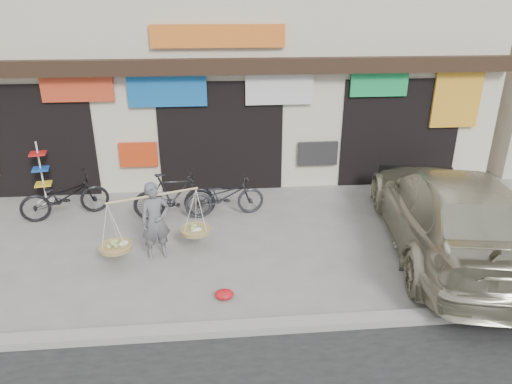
{
  "coord_description": "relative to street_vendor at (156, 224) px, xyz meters",
  "views": [
    {
      "loc": [
        -0.15,
        -7.29,
        4.35
      ],
      "look_at": [
        0.61,
        0.9,
        0.96
      ],
      "focal_mm": 32.0,
      "sensor_mm": 36.0,
      "label": 1
    }
  ],
  "objects": [
    {
      "name": "kerb",
      "position": [
        1.27,
        -2.24,
        -0.61
      ],
      "size": [
        70.0,
        0.25,
        0.12
      ],
      "primitive_type": "cube",
      "color": "gray",
      "rests_on": "ground"
    },
    {
      "name": "bike_0",
      "position": [
        -2.19,
        1.96,
        -0.18
      ],
      "size": [
        1.95,
        1.24,
        0.97
      ],
      "primitive_type": "imported",
      "rotation": [
        0.0,
        0.0,
        1.93
      ],
      "color": "black",
      "rests_on": "ground"
    },
    {
      "name": "street_vendor",
      "position": [
        0.0,
        0.0,
        0.0
      ],
      "size": [
        1.95,
        1.08,
        1.47
      ],
      "rotation": [
        0.0,
        0.0,
        0.36
      ],
      "color": "slate",
      "rests_on": "ground"
    },
    {
      "name": "red_bag",
      "position": [
        1.18,
        -1.41,
        -0.6
      ],
      "size": [
        0.31,
        0.25,
        0.14
      ],
      "primitive_type": "ellipsoid",
      "color": "red",
      "rests_on": "ground"
    },
    {
      "name": "ground",
      "position": [
        1.27,
        -0.24,
        -0.67
      ],
      "size": [
        70.0,
        70.0,
        0.0
      ],
      "primitive_type": "plane",
      "color": "gray",
      "rests_on": "ground"
    },
    {
      "name": "shophouse_block",
      "position": [
        1.27,
        6.17,
        2.78
      ],
      "size": [
        14.0,
        6.32,
        7.0
      ],
      "color": "beige",
      "rests_on": "ground"
    },
    {
      "name": "bike_1",
      "position": [
        0.21,
        1.63,
        -0.14
      ],
      "size": [
        1.78,
        0.59,
        1.06
      ],
      "primitive_type": "imported",
      "rotation": [
        0.0,
        0.0,
        1.62
      ],
      "color": "black",
      "rests_on": "ground"
    },
    {
      "name": "bike_2",
      "position": [
        1.29,
        1.7,
        -0.21
      ],
      "size": [
        1.82,
        0.86,
        0.92
      ],
      "primitive_type": "imported",
      "rotation": [
        0.0,
        0.0,
        1.72
      ],
      "color": "#28292E",
      "rests_on": "ground"
    },
    {
      "name": "suv",
      "position": [
        5.43,
        -0.22,
        0.12
      ],
      "size": [
        3.13,
        5.77,
        1.59
      ],
      "rotation": [
        0.0,
        0.0,
        2.97
      ],
      "color": "#AFAA8D",
      "rests_on": "ground"
    },
    {
      "name": "display_rack",
      "position": [
        -2.91,
        2.8,
        -0.07
      ],
      "size": [
        0.42,
        0.42,
        1.49
      ],
      "rotation": [
        0.0,
        0.0,
        0.2
      ],
      "color": "silver",
      "rests_on": "ground"
    }
  ]
}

